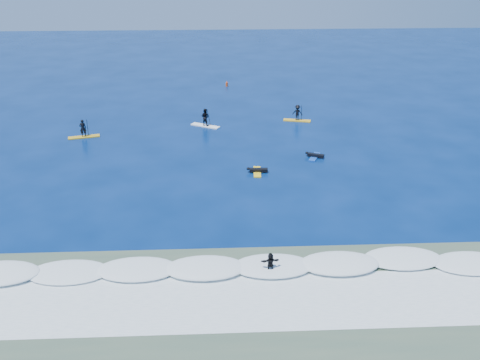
{
  "coord_description": "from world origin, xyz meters",
  "views": [
    {
      "loc": [
        -2.18,
        -36.52,
        18.0
      ],
      "look_at": [
        -0.41,
        1.56,
        0.6
      ],
      "focal_mm": 40.0,
      "sensor_mm": 36.0,
      "label": 1
    }
  ],
  "objects_px": {
    "wave_surfer": "(270,264)",
    "sup_paddler_left": "(83,131)",
    "marker_buoy": "(227,84)",
    "prone_paddler_near": "(257,171)",
    "sup_paddler_right": "(297,114)",
    "sup_paddler_center": "(205,119)",
    "prone_paddler_far": "(315,156)"
  },
  "relations": [
    {
      "from": "prone_paddler_far",
      "to": "wave_surfer",
      "type": "bearing_deg",
      "value": -173.9
    },
    {
      "from": "sup_paddler_right",
      "to": "marker_buoy",
      "type": "height_order",
      "value": "sup_paddler_right"
    },
    {
      "from": "prone_paddler_far",
      "to": "wave_surfer",
      "type": "relative_size",
      "value": 1.21
    },
    {
      "from": "sup_paddler_left",
      "to": "prone_paddler_far",
      "type": "bearing_deg",
      "value": -30.18
    },
    {
      "from": "wave_surfer",
      "to": "marker_buoy",
      "type": "xyz_separation_m",
      "value": [
        -1.5,
        43.18,
        -0.41
      ]
    },
    {
      "from": "prone_paddler_near",
      "to": "prone_paddler_far",
      "type": "xyz_separation_m",
      "value": [
        5.38,
        3.1,
        -0.01
      ]
    },
    {
      "from": "prone_paddler_far",
      "to": "marker_buoy",
      "type": "height_order",
      "value": "marker_buoy"
    },
    {
      "from": "prone_paddler_near",
      "to": "marker_buoy",
      "type": "relative_size",
      "value": 2.99
    },
    {
      "from": "sup_paddler_right",
      "to": "wave_surfer",
      "type": "relative_size",
      "value": 1.65
    },
    {
      "from": "marker_buoy",
      "to": "sup_paddler_right",
      "type": "bearing_deg",
      "value": -64.11
    },
    {
      "from": "wave_surfer",
      "to": "marker_buoy",
      "type": "height_order",
      "value": "wave_surfer"
    },
    {
      "from": "sup_paddler_right",
      "to": "marker_buoy",
      "type": "xyz_separation_m",
      "value": [
        -7.19,
        14.81,
        -0.47
      ]
    },
    {
      "from": "sup_paddler_right",
      "to": "wave_surfer",
      "type": "xyz_separation_m",
      "value": [
        -5.69,
        -28.37,
        -0.05
      ]
    },
    {
      "from": "sup_paddler_center",
      "to": "wave_surfer",
      "type": "distance_m",
      "value": 27.36
    },
    {
      "from": "wave_surfer",
      "to": "sup_paddler_left",
      "type": "bearing_deg",
      "value": 116.72
    },
    {
      "from": "sup_paddler_center",
      "to": "wave_surfer",
      "type": "xyz_separation_m",
      "value": [
        4.12,
        -27.05,
        -0.08
      ]
    },
    {
      "from": "prone_paddler_near",
      "to": "wave_surfer",
      "type": "xyz_separation_m",
      "value": [
        -0.38,
        -14.85,
        0.58
      ]
    },
    {
      "from": "sup_paddler_left",
      "to": "sup_paddler_right",
      "type": "xyz_separation_m",
      "value": [
        21.71,
        4.16,
        0.14
      ]
    },
    {
      "from": "prone_paddler_near",
      "to": "marker_buoy",
      "type": "xyz_separation_m",
      "value": [
        -1.89,
        28.33,
        0.17
      ]
    },
    {
      "from": "sup_paddler_center",
      "to": "marker_buoy",
      "type": "height_order",
      "value": "sup_paddler_center"
    },
    {
      "from": "prone_paddler_far",
      "to": "sup_paddler_left",
      "type": "bearing_deg",
      "value": 97.87
    },
    {
      "from": "sup_paddler_right",
      "to": "sup_paddler_left",
      "type": "bearing_deg",
      "value": -155.46
    },
    {
      "from": "sup_paddler_center",
      "to": "prone_paddler_far",
      "type": "relative_size",
      "value": 1.42
    },
    {
      "from": "wave_surfer",
      "to": "marker_buoy",
      "type": "distance_m",
      "value": 43.21
    },
    {
      "from": "sup_paddler_center",
      "to": "wave_surfer",
      "type": "height_order",
      "value": "sup_paddler_center"
    },
    {
      "from": "wave_surfer",
      "to": "sup_paddler_center",
      "type": "bearing_deg",
      "value": 91.89
    },
    {
      "from": "sup_paddler_center",
      "to": "prone_paddler_near",
      "type": "distance_m",
      "value": 13.02
    },
    {
      "from": "wave_surfer",
      "to": "marker_buoy",
      "type": "bearing_deg",
      "value": 85.22
    },
    {
      "from": "sup_paddler_center",
      "to": "sup_paddler_left",
      "type": "bearing_deg",
      "value": -136.95
    },
    {
      "from": "sup_paddler_left",
      "to": "marker_buoy",
      "type": "relative_size",
      "value": 4.11
    },
    {
      "from": "sup_paddler_center",
      "to": "sup_paddler_right",
      "type": "xyz_separation_m",
      "value": [
        9.81,
        1.33,
        -0.03
      ]
    },
    {
      "from": "sup_paddler_left",
      "to": "wave_surfer",
      "type": "distance_m",
      "value": 29.04
    }
  ]
}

